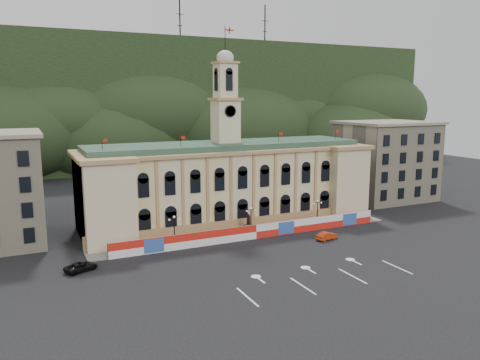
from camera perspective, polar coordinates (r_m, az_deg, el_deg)
name	(u,v)px	position (r m, az deg, el deg)	size (l,w,h in m)	color
ground	(304,266)	(69.26, 7.75, -10.40)	(260.00, 260.00, 0.00)	black
lane_markings	(324,278)	(65.41, 10.18, -11.71)	(26.00, 10.00, 0.02)	white
hill_ridge	(124,111)	(179.90, -13.93, 8.22)	(230.00, 80.00, 64.00)	black
city_hall	(227,182)	(90.79, -1.65, -0.29)	(56.20, 17.60, 37.10)	beige
side_building_right	(386,160)	(116.94, 17.36, 2.29)	(21.00, 17.00, 18.60)	#C3B796
hoarding_fence	(256,232)	(81.26, 1.99, -6.30)	(50.00, 0.44, 2.50)	red
pavement	(249,234)	(83.87, 1.11, -6.61)	(56.00, 5.50, 0.16)	slate
statue	(248,228)	(83.77, 1.03, -5.84)	(1.40, 1.40, 3.72)	#595651
lamp_left	(174,228)	(77.37, -8.01, -5.82)	(1.96, 0.44, 5.15)	black
lamp_center	(251,219)	(82.41, 1.35, -4.75)	(1.96, 0.44, 5.15)	black
lamp_right	(317,211)	(89.39, 9.41, -3.71)	(1.96, 0.44, 5.15)	black
red_sedan	(327,236)	(82.15, 10.53, -6.70)	(4.33, 2.25, 1.36)	#B92C0D
black_suv	(81,267)	(70.30, -18.80, -9.98)	(5.12, 3.73, 1.29)	black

